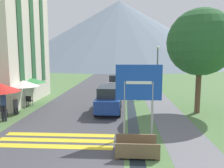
{
  "coord_description": "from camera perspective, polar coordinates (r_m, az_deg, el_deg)",
  "views": [
    {
      "loc": [
        0.7,
        -5.92,
        3.96
      ],
      "look_at": [
        -0.23,
        10.0,
        1.84
      ],
      "focal_mm": 35.0,
      "sensor_mm": 36.0,
      "label": 1
    }
  ],
  "objects": [
    {
      "name": "parked_car_far",
      "position": [
        24.16,
        1.16,
        0.32
      ],
      "size": [
        1.81,
        3.83,
        1.82
      ],
      "color": "#B2B2B7",
      "rests_on": "ground_plane"
    },
    {
      "name": "road_sign",
      "position": [
        10.19,
        6.97,
        -1.34
      ],
      "size": [
        2.15,
        0.11,
        3.53
      ],
      "color": "#9E9EA3",
      "rests_on": "ground_plane"
    },
    {
      "name": "drainage_channel",
      "position": [
        36.14,
        4.13,
        1.27
      ],
      "size": [
        0.6,
        60.0,
        0.0
      ],
      "color": "black",
      "rests_on": "ground_plane"
    },
    {
      "name": "ground_plane",
      "position": [
        26.23,
        1.79,
        -1.11
      ],
      "size": [
        160.0,
        160.0,
        0.0
      ],
      "primitive_type": "plane",
      "color": "#517542"
    },
    {
      "name": "footpath",
      "position": [
        36.26,
        7.92,
        1.24
      ],
      "size": [
        2.2,
        60.0,
        0.01
      ],
      "color": "slate",
      "rests_on": "ground_plane"
    },
    {
      "name": "streetlamp",
      "position": [
        20.93,
        11.76,
        4.42
      ],
      "size": [
        0.28,
        0.28,
        4.79
      ],
      "color": "#515156",
      "rests_on": "ground_plane"
    },
    {
      "name": "cafe_chair_near_right",
      "position": [
        15.46,
        -26.74,
        -6.13
      ],
      "size": [
        0.4,
        0.4,
        0.85
      ],
      "rotation": [
        0.0,
        0.0,
        -0.42
      ],
      "color": "black",
      "rests_on": "ground_plane"
    },
    {
      "name": "crosswalk_marking",
      "position": [
        10.86,
        -14.47,
        -14.02
      ],
      "size": [
        5.44,
        1.84,
        0.01
      ],
      "color": "yellow",
      "rests_on": "ground_plane"
    },
    {
      "name": "parked_car_near",
      "position": [
        15.23,
        -0.86,
        -3.98
      ],
      "size": [
        1.72,
        4.1,
        1.82
      ],
      "color": "navy",
      "rests_on": "ground_plane"
    },
    {
      "name": "road",
      "position": [
        36.28,
        -1.73,
        1.32
      ],
      "size": [
        6.4,
        60.0,
        0.01
      ],
      "color": "#424247",
      "rests_on": "ground_plane"
    },
    {
      "name": "cafe_chair_far_right",
      "position": [
        17.97,
        -20.88,
        -3.98
      ],
      "size": [
        0.4,
        0.4,
        0.85
      ],
      "rotation": [
        0.0,
        0.0,
        -0.03
      ],
      "color": "black",
      "rests_on": "ground_plane"
    },
    {
      "name": "hotel_building",
      "position": [
        20.79,
        -26.73,
        15.05
      ],
      "size": [
        5.38,
        8.3,
        12.98
      ],
      "color": "beige",
      "rests_on": "ground_plane"
    },
    {
      "name": "cafe_umbrella_rear_green",
      "position": [
        18.86,
        -20.25,
        0.88
      ],
      "size": [
        2.34,
        2.34,
        2.1
      ],
      "color": "#B7B2A8",
      "rests_on": "ground_plane"
    },
    {
      "name": "person_standing_terrace",
      "position": [
        14.59,
        -26.51,
        -4.57
      ],
      "size": [
        0.32,
        0.32,
        1.87
      ],
      "color": "#282833",
      "rests_on": "ground_plane"
    },
    {
      "name": "tree_by_path",
      "position": [
        15.88,
        22.12,
        10.02
      ],
      "size": [
        4.44,
        4.44,
        7.02
      ],
      "color": "brown",
      "rests_on": "ground_plane"
    },
    {
      "name": "mountain_distant",
      "position": [
        87.43,
        1.9,
        13.06
      ],
      "size": [
        83.63,
        83.63,
        24.65
      ],
      "color": "slate",
      "rests_on": "ground_plane"
    },
    {
      "name": "cafe_umbrella_middle_white",
      "position": [
        16.61,
        -22.07,
        0.15
      ],
      "size": [
        2.11,
        2.11,
        2.19
      ],
      "color": "#B7B2A8",
      "rests_on": "ground_plane"
    },
    {
      "name": "footbridge",
      "position": [
        9.17,
        6.46,
        -16.5
      ],
      "size": [
        1.7,
        1.1,
        0.65
      ],
      "color": "brown",
      "rests_on": "ground_plane"
    },
    {
      "name": "person_seated_near",
      "position": [
        16.05,
        -23.9,
        -4.93
      ],
      "size": [
        0.32,
        0.32,
        1.2
      ],
      "color": "#282833",
      "rests_on": "ground_plane"
    }
  ]
}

